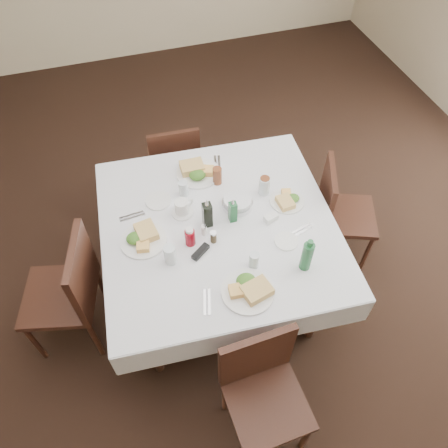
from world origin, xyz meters
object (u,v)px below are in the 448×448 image
(chair_west, at_px, (71,289))
(water_w, at_px, (170,255))
(ketchup_bottle, at_px, (190,237))
(chair_north, at_px, (175,160))
(chair_east, at_px, (337,208))
(coffee_mug, at_px, (182,208))
(oil_cruet_green, at_px, (233,211))
(oil_cruet_dark, at_px, (207,214))
(green_bottle, at_px, (307,256))
(dining_table, at_px, (218,231))
(chair_south, at_px, (262,385))
(water_n, at_px, (183,189))
(water_e, at_px, (264,186))
(bread_basket, at_px, (237,202))
(water_s, at_px, (254,260))

(chair_west, xyz_separation_m, water_w, (0.63, -0.13, 0.28))
(ketchup_bottle, bearing_deg, chair_north, 83.23)
(chair_east, xyz_separation_m, coffee_mug, (-1.13, 0.07, 0.32))
(oil_cruet_green, bearing_deg, chair_west, -176.75)
(chair_west, distance_m, oil_cruet_dark, 0.97)
(chair_west, xyz_separation_m, green_bottle, (1.37, -0.41, 0.33))
(chair_north, relative_size, water_w, 6.30)
(dining_table, height_order, chair_north, chair_north)
(chair_south, relative_size, water_n, 7.89)
(coffee_mug, bearing_deg, oil_cruet_dark, -48.24)
(water_e, height_order, ketchup_bottle, ketchup_bottle)
(oil_cruet_green, height_order, ketchup_bottle, oil_cruet_green)
(dining_table, bearing_deg, water_w, -151.75)
(chair_south, relative_size, oil_cruet_green, 4.52)
(bread_basket, xyz_separation_m, oil_cruet_dark, (-0.23, -0.09, 0.07))
(chair_east, bearing_deg, water_n, 168.20)
(chair_east, xyz_separation_m, oil_cruet_green, (-0.84, -0.08, 0.35))
(water_n, xyz_separation_m, water_e, (0.52, -0.14, 0.01))
(oil_cruet_green, bearing_deg, water_e, 30.60)
(chair_west, distance_m, coffee_mug, 0.86)
(dining_table, bearing_deg, water_e, 24.27)
(water_e, bearing_deg, green_bottle, -88.36)
(water_w, relative_size, coffee_mug, 0.85)
(dining_table, height_order, oil_cruet_dark, oil_cruet_dark)
(chair_north, relative_size, water_e, 6.43)
(chair_west, bearing_deg, chair_north, 48.70)
(oil_cruet_green, bearing_deg, chair_north, 100.44)
(water_e, bearing_deg, oil_cruet_green, -149.40)
(chair_west, height_order, coffee_mug, chair_west)
(chair_south, height_order, ketchup_bottle, ketchup_bottle)
(water_e, xyz_separation_m, green_bottle, (0.02, -0.63, 0.05))
(chair_east, bearing_deg, oil_cruet_green, -174.63)
(water_n, xyz_separation_m, water_s, (0.25, -0.68, -0.00))
(chair_east, distance_m, chair_west, 1.93)
(chair_south, relative_size, chair_west, 0.93)
(chair_south, distance_m, water_n, 1.31)
(ketchup_bottle, bearing_deg, green_bottle, -31.64)
(coffee_mug, bearing_deg, dining_table, -39.77)
(water_w, bearing_deg, chair_south, -68.35)
(water_n, bearing_deg, oil_cruet_green, -51.51)
(chair_west, relative_size, bread_basket, 4.70)
(ketchup_bottle, bearing_deg, bread_basket, 28.84)
(water_n, distance_m, water_s, 0.72)
(water_w, distance_m, oil_cruet_green, 0.49)
(chair_north, relative_size, chair_west, 0.88)
(chair_south, xyz_separation_m, coffee_mug, (-0.15, 1.12, 0.30))
(chair_east, distance_m, green_bottle, 0.86)
(water_n, xyz_separation_m, bread_basket, (0.31, -0.20, -0.02))
(water_s, height_order, bread_basket, water_s)
(chair_west, height_order, ketchup_bottle, chair_west)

